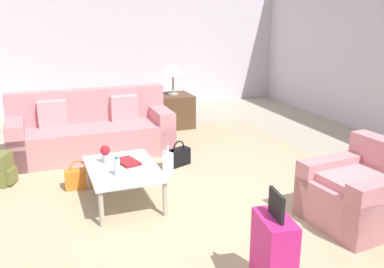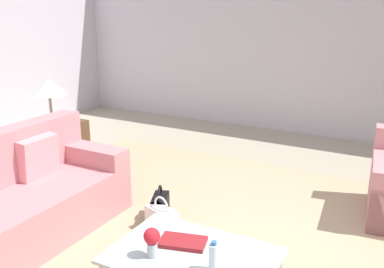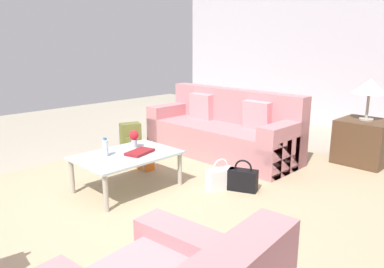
# 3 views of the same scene
# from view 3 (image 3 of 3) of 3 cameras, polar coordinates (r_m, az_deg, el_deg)

# --- Properties ---
(ground_plane) EXTENTS (12.00, 12.00, 0.00)m
(ground_plane) POSITION_cam_3_polar(r_m,az_deg,el_deg) (3.71, -10.17, -11.97)
(ground_plane) COLOR #A89E89
(wall_left) EXTENTS (0.12, 8.00, 3.10)m
(wall_left) POSITION_cam_3_polar(r_m,az_deg,el_deg) (7.48, 23.45, 12.37)
(wall_left) COLOR silver
(wall_left) RESTS_ON ground
(area_rug) EXTENTS (5.20, 4.40, 0.01)m
(area_rug) POSITION_cam_3_polar(r_m,az_deg,el_deg) (3.92, -1.16, -10.25)
(area_rug) COLOR tan
(area_rug) RESTS_ON ground
(couch) EXTENTS (0.84, 2.29, 0.94)m
(couch) POSITION_cam_3_polar(r_m,az_deg,el_deg) (5.45, 4.94, 0.17)
(couch) COLOR #C67F84
(couch) RESTS_ON ground
(coffee_table) EXTENTS (1.08, 0.75, 0.41)m
(coffee_table) POSITION_cam_3_polar(r_m,az_deg,el_deg) (4.18, -9.91, -3.64)
(coffee_table) COLOR silver
(coffee_table) RESTS_ON ground
(water_bottle) EXTENTS (0.06, 0.06, 0.20)m
(water_bottle) POSITION_cam_3_polar(r_m,az_deg,el_deg) (4.11, -13.07, -2.05)
(water_bottle) COLOR silver
(water_bottle) RESTS_ON coffee_table
(coffee_table_book) EXTENTS (0.35, 0.27, 0.03)m
(coffee_table_book) POSITION_cam_3_polar(r_m,az_deg,el_deg) (4.16, -7.96, -2.75)
(coffee_table_book) COLOR maroon
(coffee_table_book) RESTS_ON coffee_table
(flower_vase) EXTENTS (0.11, 0.11, 0.21)m
(flower_vase) POSITION_cam_3_polar(r_m,az_deg,el_deg) (4.37, -8.82, -0.51)
(flower_vase) COLOR #B2B7BC
(flower_vase) RESTS_ON coffee_table
(side_table) EXTENTS (0.63, 0.63, 0.59)m
(side_table) POSITION_cam_3_polar(r_m,az_deg,el_deg) (5.55, 24.69, -1.06)
(side_table) COLOR #513823
(side_table) RESTS_ON ground
(table_lamp) EXTENTS (0.43, 0.43, 0.55)m
(table_lamp) POSITION_cam_3_polar(r_m,az_deg,el_deg) (5.42, 25.47, 6.47)
(table_lamp) COLOR #ADA899
(table_lamp) RESTS_ON side_table
(handbag_white) EXTENTS (0.35, 0.23, 0.36)m
(handbag_white) POSITION_cam_3_polar(r_m,az_deg,el_deg) (4.20, 4.38, -6.75)
(handbag_white) COLOR white
(handbag_white) RESTS_ON ground
(handbag_orange) EXTENTS (0.15, 0.33, 0.36)m
(handbag_orange) POSITION_cam_3_polar(r_m,az_deg,el_deg) (4.89, -7.52, -3.79)
(handbag_orange) COLOR orange
(handbag_orange) RESTS_ON ground
(handbag_black) EXTENTS (0.26, 0.35, 0.36)m
(handbag_black) POSITION_cam_3_polar(r_m,az_deg,el_deg) (4.19, 7.74, -6.89)
(handbag_black) COLOR black
(handbag_black) RESTS_ON ground
(backpack_olive) EXTENTS (0.35, 0.33, 0.40)m
(backpack_olive) POSITION_cam_3_polar(r_m,az_deg,el_deg) (5.79, -9.33, -0.41)
(backpack_olive) COLOR olive
(backpack_olive) RESTS_ON ground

